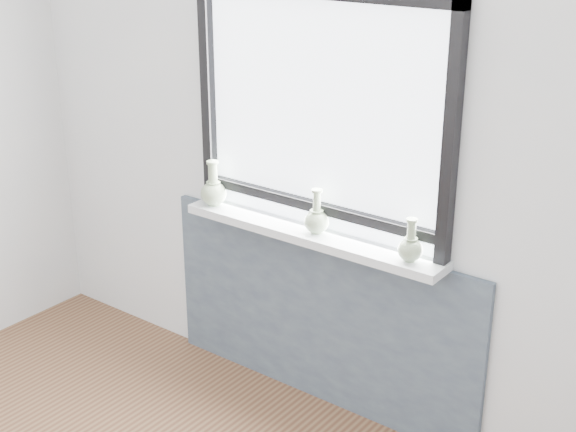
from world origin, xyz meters
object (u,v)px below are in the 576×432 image
Objects in this scene: windowsill at (310,235)px; vase_a at (213,191)px; vase_c at (410,247)px; vase_b at (317,219)px.

vase_a is (-0.56, -0.01, 0.09)m from windowsill.
vase_a is at bearing 179.84° from vase_c.
windowsill is 0.57m from vase_a.
vase_b is 1.10× the size of vase_c.
windowsill is at bearing 1.23° from vase_a.
vase_b is at bearing 0.48° from windowsill.
vase_b is at bearing 178.16° from vase_c.
vase_a is 1.20× the size of vase_c.
windowsill is at bearing 178.33° from vase_c.
vase_b is 0.48m from vase_c.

